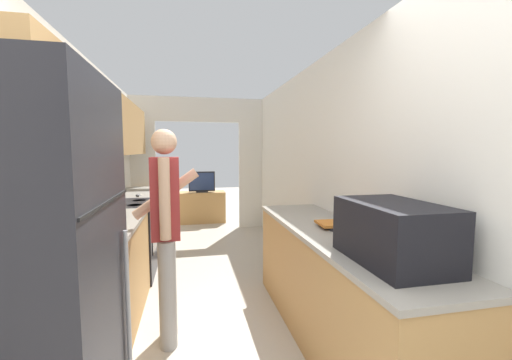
# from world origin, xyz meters

# --- Properties ---
(wall_left) EXTENTS (0.38, 7.58, 2.50)m
(wall_left) POSITION_xyz_m (-1.17, 2.39, 1.50)
(wall_left) COLOR silver
(wall_left) RESTS_ON ground_plane
(wall_right) EXTENTS (0.06, 7.58, 2.50)m
(wall_right) POSITION_xyz_m (1.26, 1.99, 1.25)
(wall_right) COLOR silver
(wall_right) RESTS_ON ground_plane
(wall_far_with_doorway) EXTENTS (2.85, 0.06, 2.50)m
(wall_far_with_doorway) POSITION_xyz_m (0.00, 5.21, 1.43)
(wall_far_with_doorway) COLOR silver
(wall_far_with_doorway) RESTS_ON ground_plane
(counter_left) EXTENTS (0.62, 3.96, 0.89)m
(counter_left) POSITION_xyz_m (-0.93, 2.84, 0.45)
(counter_left) COLOR #B2844C
(counter_left) RESTS_ON ground_plane
(counter_right) EXTENTS (0.62, 2.36, 0.89)m
(counter_right) POSITION_xyz_m (0.93, 1.37, 0.45)
(counter_right) COLOR #B2844C
(counter_right) RESTS_ON ground_plane
(refrigerator) EXTENTS (0.75, 0.74, 1.81)m
(refrigerator) POSITION_xyz_m (-0.86, 0.54, 0.91)
(refrigerator) COLOR black
(refrigerator) RESTS_ON ground_plane
(range_oven) EXTENTS (0.66, 0.79, 1.03)m
(range_oven) POSITION_xyz_m (-0.92, 3.10, 0.45)
(range_oven) COLOR black
(range_oven) RESTS_ON ground_plane
(person) EXTENTS (0.54, 0.38, 1.67)m
(person) POSITION_xyz_m (-0.36, 1.64, 0.90)
(person) COLOR #9E9E9E
(person) RESTS_ON ground_plane
(suitcase) EXTENTS (0.41, 0.66, 0.33)m
(suitcase) POSITION_xyz_m (0.93, 0.69, 1.06)
(suitcase) COLOR black
(suitcase) RESTS_ON counter_right
(book_stack) EXTENTS (0.25, 0.26, 0.04)m
(book_stack) POSITION_xyz_m (0.96, 1.48, 0.91)
(book_stack) COLOR black
(book_stack) RESTS_ON counter_right
(tv_cabinet) EXTENTS (0.96, 0.42, 0.65)m
(tv_cabinet) POSITION_xyz_m (0.08, 5.83, 0.32)
(tv_cabinet) COLOR #B2844C
(tv_cabinet) RESTS_ON ground_plane
(television) EXTENTS (0.54, 0.16, 0.43)m
(television) POSITION_xyz_m (0.08, 5.79, 0.86)
(television) COLOR black
(television) RESTS_ON tv_cabinet
(knife) EXTENTS (0.10, 0.31, 0.02)m
(knife) POSITION_xyz_m (-0.87, 3.68, 0.90)
(knife) COLOR #B7B7BC
(knife) RESTS_ON counter_left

